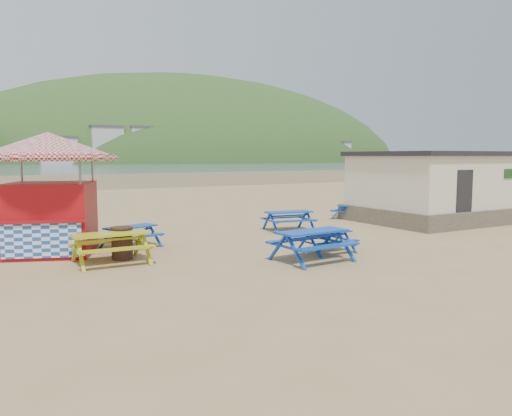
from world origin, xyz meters
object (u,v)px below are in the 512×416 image
ice_cream_kiosk (49,178)px  amenity_block (439,186)px  picnic_table_blue_b (289,221)px  litter_bin (122,243)px  picnic_table_yellow (111,248)px  picnic_table_blue_a (131,237)px

ice_cream_kiosk → amenity_block: (16.63, -0.29, -0.74)m
picnic_table_blue_b → litter_bin: bearing=-154.3°
ice_cream_kiosk → litter_bin: (1.63, -1.88, -1.83)m
amenity_block → litter_bin: bearing=-174.0°
ice_cream_kiosk → amenity_block: bearing=19.2°
picnic_table_blue_b → picnic_table_yellow: 8.08m
picnic_table_blue_a → litter_bin: bearing=-132.8°
litter_bin → picnic_table_yellow: bearing=-133.1°
picnic_table_blue_b → amenity_block: size_ratio=0.27×
ice_cream_kiosk → picnic_table_blue_a: bearing=14.8°
picnic_table_blue_b → ice_cream_kiosk: ice_cream_kiosk is taller
picnic_table_blue_b → litter_bin: 7.54m
picnic_table_blue_b → litter_bin: (-7.19, -2.28, 0.09)m
picnic_table_blue_b → picnic_table_yellow: bearing=-152.2°
picnic_table_blue_b → picnic_table_yellow: size_ratio=1.00×
picnic_table_yellow → ice_cream_kiosk: bearing=117.6°
picnic_table_blue_a → picnic_table_blue_b: 6.51m
picnic_table_yellow → amenity_block: (15.41, 2.03, 1.14)m
picnic_table_yellow → ice_cream_kiosk: size_ratio=0.39×
picnic_table_blue_b → picnic_table_yellow: picnic_table_yellow is taller
picnic_table_yellow → ice_cream_kiosk: (-1.22, 2.33, 1.88)m
picnic_table_yellow → amenity_block: amenity_block is taller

